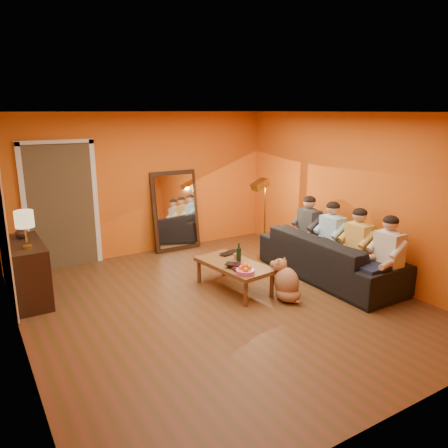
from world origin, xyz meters
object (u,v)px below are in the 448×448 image
table_lamp (25,230)px  dog (286,279)px  mirror_frame (175,211)px  coffee_table (234,276)px  wine_bottle (239,254)px  sideboard (28,271)px  floor_lamp (265,221)px  tumbler (236,257)px  person_far_right (309,231)px  person_mid_right (332,239)px  vase (21,232)px  laptop (232,254)px  person_mid_left (358,248)px  sofa (329,256)px  person_far_left (388,258)px

table_lamp → dog: size_ratio=0.83×
mirror_frame → coffee_table: mirror_frame is taller
coffee_table → wine_bottle: size_ratio=3.94×
coffee_table → sideboard: bearing=148.3°
floor_lamp → tumbler: floor_lamp is taller
table_lamp → coffee_table: size_ratio=0.42×
sideboard → person_far_right: (4.37, -0.93, 0.18)m
person_mid_right → vase: bearing=158.4°
person_mid_right → tumbler: bearing=165.6°
dog → person_far_right: person_far_right is taller
dog → vase: vase is taller
dog → person_far_right: (1.26, 0.96, 0.30)m
person_far_right → laptop: person_far_right is taller
tumbler → laptop: size_ratio=0.28×
person_mid_left → vase: 4.94m
person_mid_right → wine_bottle: bearing=171.9°
tumbler → person_mid_right: bearing=-14.4°
person_mid_right → laptop: bearing=157.3°
sofa → person_far_left: 1.04m
floor_lamp → laptop: size_ratio=4.13×
mirror_frame → person_mid_right: bearing=-58.3°
vase → sideboard: bearing=-90.0°
person_far_left → person_far_right: (0.00, 1.65, 0.00)m
coffee_table → wine_bottle: 0.37m
sofa → wine_bottle: wine_bottle is taller
table_lamp → vase: table_lamp is taller
floor_lamp → laptop: bearing=-157.1°
floor_lamp → wine_bottle: floor_lamp is taller
person_far_left → person_mid_right: size_ratio=1.00×
person_far_left → wine_bottle: person_far_left is taller
mirror_frame → laptop: (0.07, -1.93, -0.33)m
person_far_right → person_mid_left: bearing=-90.0°
mirror_frame → coffee_table: bearing=-92.9°
person_mid_left → coffee_table: bearing=153.8°
person_far_left → table_lamp: bearing=152.5°
sideboard → person_mid_right: 4.62m
sofa → person_mid_right: size_ratio=2.03×
table_lamp → dog: bearing=-27.0°
person_far_right → wine_bottle: person_far_right is taller
person_mid_left → person_mid_right: 0.55m
wine_bottle → person_mid_left: bearing=-25.5°
mirror_frame → person_far_left: mirror_frame is taller
mirror_frame → laptop: bearing=-88.0°
person_far_left → person_far_right: same height
floor_lamp → laptop: 1.19m
mirror_frame → dog: (0.32, -2.97, -0.45)m
floor_lamp → wine_bottle: (-1.15, -0.93, -0.14)m
vase → person_far_right: bearing=-15.1°
person_mid_left → person_far_right: same height
mirror_frame → wine_bottle: size_ratio=4.90×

